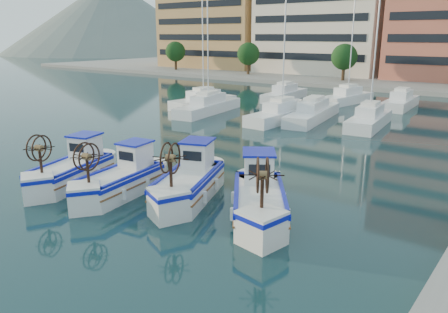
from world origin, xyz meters
TOP-DOWN VIEW (x-y plane):
  - ground at (0.00, 0.00)m, footprint 300.00×300.00m
  - hill_west at (-140.00, 110.00)m, footprint 180.00×180.00m
  - yacht_marina at (-3.77, 27.78)m, footprint 37.63×23.63m
  - fishing_boat_a at (-5.83, -0.23)m, footprint 3.27×5.07m
  - fishing_boat_b at (-2.66, 0.32)m, footprint 2.71×5.00m
  - fishing_boat_c at (0.27, 1.98)m, footprint 3.81×5.37m
  - fishing_boat_d at (4.09, 2.13)m, footprint 4.59×5.26m

SIDE VIEW (x-z plane):
  - ground at x=0.00m, z-range 0.00..0.00m
  - hill_west at x=-140.00m, z-range -30.00..30.00m
  - yacht_marina at x=-3.77m, z-range -5.22..6.28m
  - fishing_boat_b at x=-2.66m, z-range -0.68..2.35m
  - fishing_boat_a at x=-5.83m, z-range -0.69..2.38m
  - fishing_boat_c at x=0.27m, z-range -0.73..2.51m
  - fishing_boat_d at x=4.09m, z-range -0.73..2.52m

